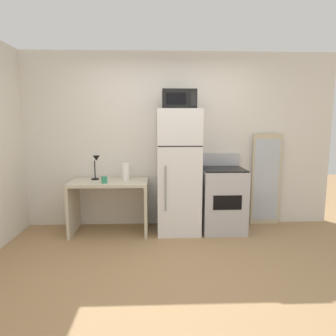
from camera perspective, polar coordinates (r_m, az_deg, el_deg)
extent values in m
plane|color=#9E7A51|center=(3.27, 1.33, -19.92)|extent=(12.00, 12.00, 0.00)
cube|color=silver|center=(4.58, 0.10, 5.27)|extent=(5.00, 0.10, 2.60)
cube|color=beige|center=(4.33, -11.14, -2.68)|extent=(1.09, 0.61, 0.04)
cube|color=beige|center=(4.53, -17.61, -7.32)|extent=(0.04, 0.61, 0.71)
cube|color=beige|center=(4.37, -4.14, -7.51)|extent=(0.04, 0.61, 0.71)
cylinder|color=black|center=(4.47, -13.70, -2.05)|extent=(0.11, 0.11, 0.02)
cylinder|color=black|center=(4.44, -13.77, -0.29)|extent=(0.02, 0.02, 0.26)
cone|color=black|center=(4.40, -13.51, 1.83)|extent=(0.10, 0.10, 0.08)
cylinder|color=#338C66|center=(4.17, -12.05, -2.19)|extent=(0.08, 0.08, 0.09)
cylinder|color=white|center=(4.37, -8.07, -0.64)|extent=(0.11, 0.11, 0.24)
cube|color=white|center=(4.27, 2.01, -0.70)|extent=(0.60, 0.60, 1.75)
cube|color=black|center=(3.92, 2.36, 4.15)|extent=(0.59, 0.00, 0.01)
cylinder|color=gray|center=(3.98, -0.46, -3.94)|extent=(0.02, 0.02, 0.61)
cube|color=black|center=(4.20, 2.10, 12.91)|extent=(0.46, 0.34, 0.26)
cube|color=black|center=(4.03, 1.56, 13.10)|extent=(0.26, 0.01, 0.15)
cube|color=black|center=(4.05, 4.89, 13.05)|extent=(0.07, 0.01, 0.18)
cube|color=#B7B7BC|center=(4.45, 10.36, -6.06)|extent=(0.61, 0.60, 0.90)
cube|color=black|center=(4.36, 10.52, -0.19)|extent=(0.59, 0.58, 0.02)
cube|color=#B7B7BC|center=(4.62, 9.80, 1.56)|extent=(0.61, 0.04, 0.18)
cube|color=black|center=(4.15, 11.28, -6.50)|extent=(0.39, 0.01, 0.20)
cube|color=#C6B793|center=(4.84, 18.17, -2.13)|extent=(0.44, 0.03, 1.40)
cube|color=#B2BCC6|center=(4.83, 18.24, -2.17)|extent=(0.39, 0.00, 1.26)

